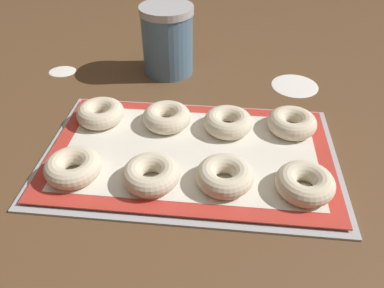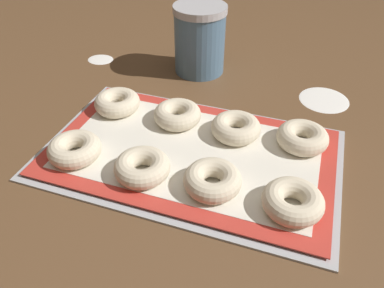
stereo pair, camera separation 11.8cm
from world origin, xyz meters
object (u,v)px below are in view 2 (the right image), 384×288
Objects in this scene: bagel_front_far_left at (75,149)px; bagel_front_mid_right at (212,180)px; bagel_front_far_right at (293,201)px; bagel_back_mid_right at (236,128)px; bagel_back_mid_left at (177,114)px; bagel_front_mid_left at (142,167)px; flour_canister at (200,39)px; bagel_back_far_right at (302,137)px; bagel_back_far_left at (117,102)px; baking_tray at (192,154)px.

bagel_front_mid_right is (0.25, 0.01, 0.00)m from bagel_front_far_left.
bagel_front_far_right and bagel_back_mid_right have the same top height.
bagel_back_mid_left is at bearing 147.16° from bagel_front_far_right.
bagel_front_far_left and bagel_back_mid_left have the same top height.
bagel_front_mid_left and bagel_back_mid_left have the same top height.
bagel_front_far_right is 0.58× the size of flour_canister.
bagel_front_far_left and bagel_back_far_right have the same top height.
bagel_back_mid_right is 0.58× the size of flour_canister.
bagel_front_far_left is 1.00× the size of bagel_front_far_right.
bagel_front_mid_left is at bearing -178.90° from bagel_front_far_right.
bagel_back_far_left and bagel_back_far_right have the same top height.
bagel_front_far_right is at bearing -55.06° from flour_canister.
bagel_front_mid_right is 0.29m from bagel_back_far_left.
bagel_back_far_left is (-0.25, 0.15, 0.00)m from bagel_front_mid_right.
bagel_back_mid_right is at bearing -1.11° from bagel_back_far_left.
bagel_front_mid_left is at bearing -85.36° from flour_canister.
flour_canister is (-0.27, 0.23, 0.05)m from bagel_back_far_right.
flour_canister is at bearing 76.07° from bagel_front_far_left.
bagel_front_mid_right is 0.13m from bagel_front_far_right.
bagel_front_far_left is 0.58× the size of flour_canister.
bagel_back_mid_left is at bearing 177.67° from bagel_back_mid_right.
bagel_back_far_left is 0.37m from bagel_back_far_right.
bagel_front_mid_right is at bearing -51.21° from baking_tray.
bagel_front_far_right is at bearing -23.05° from baking_tray.
bagel_back_far_right is at bearing 24.56° from baking_tray.
bagel_back_mid_left is (0.13, 0.16, 0.00)m from bagel_front_far_left.
bagel_front_far_left is 0.13m from bagel_front_mid_left.
bagel_back_far_left is 1.00× the size of bagel_back_mid_left.
bagel_back_far_right is (0.24, 0.01, 0.00)m from bagel_back_mid_left.
bagel_back_mid_right is at bearing 129.28° from bagel_front_far_right.
flour_canister is at bearing 124.94° from bagel_front_far_right.
bagel_back_mid_right is 0.29m from flour_canister.
baking_tray is 5.65× the size of bagel_back_far_left.
bagel_back_mid_right is 1.00× the size of bagel_back_far_right.
bagel_front_far_left is at bearing -103.93° from flour_canister.
bagel_back_mid_right is (0.25, -0.00, 0.00)m from bagel_back_far_left.
bagel_front_far_left and bagel_front_mid_right have the same top height.
flour_canister is at bearing 121.97° from bagel_back_mid_right.
bagel_back_far_right is at bearing 34.83° from bagel_front_mid_left.
bagel_front_far_left is at bearing -148.50° from bagel_back_mid_right.
baking_tray is at bearing -22.37° from bagel_back_far_left.
baking_tray is 5.65× the size of bagel_back_mid_left.
bagel_front_mid_left is 0.21m from bagel_back_far_left.
bagel_front_mid_right is (0.12, 0.01, 0.00)m from bagel_front_mid_left.
bagel_back_mid_left is at bearing 50.30° from bagel_front_far_left.
bagel_front_far_left is at bearing -89.70° from bagel_back_far_left.
bagel_front_mid_right is 1.00× the size of bagel_back_far_right.
bagel_front_mid_right is 1.00× the size of bagel_back_mid_left.
bagel_front_far_left is 0.40m from bagel_back_far_right.
flour_canister reaches higher than bagel_back_mid_right.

